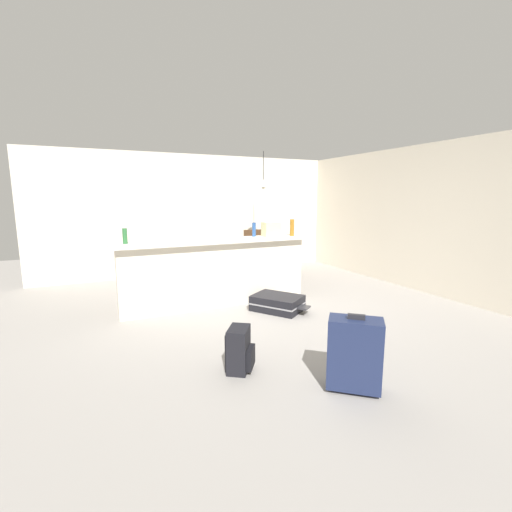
% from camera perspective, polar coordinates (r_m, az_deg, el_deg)
% --- Properties ---
extents(ground_plane, '(13.00, 13.00, 0.05)m').
position_cam_1_polar(ground_plane, '(5.07, 0.93, -9.38)').
color(ground_plane, gray).
extents(wall_back, '(6.60, 0.10, 2.50)m').
position_cam_1_polar(wall_back, '(7.66, -9.25, 6.69)').
color(wall_back, silver).
rests_on(wall_back, ground_plane).
extents(wall_right, '(0.10, 6.00, 2.50)m').
position_cam_1_polar(wall_right, '(6.93, 23.16, 5.75)').
color(wall_right, silver).
rests_on(wall_right, ground_plane).
extents(partition_half_wall, '(2.80, 0.20, 0.96)m').
position_cam_1_polar(partition_half_wall, '(5.24, -6.27, -3.05)').
color(partition_half_wall, silver).
rests_on(partition_half_wall, ground_plane).
extents(bar_countertop, '(2.96, 0.40, 0.05)m').
position_cam_1_polar(bar_countertop, '(5.15, -6.37, 2.45)').
color(bar_countertop, white).
rests_on(bar_countertop, partition_half_wall).
extents(bottle_green, '(0.06, 0.06, 0.20)m').
position_cam_1_polar(bottle_green, '(4.93, -20.58, 3.07)').
color(bottle_green, '#2D6B38').
rests_on(bottle_green, bar_countertop).
extents(bottle_white, '(0.06, 0.06, 0.24)m').
position_cam_1_polar(bottle_white, '(5.01, -13.42, 3.70)').
color(bottle_white, silver).
rests_on(bottle_white, bar_countertop).
extents(bottle_clear, '(0.06, 0.06, 0.26)m').
position_cam_1_polar(bottle_clear, '(5.16, -6.83, 4.16)').
color(bottle_clear, silver).
rests_on(bottle_clear, bar_countertop).
extents(bottle_blue, '(0.06, 0.06, 0.22)m').
position_cam_1_polar(bottle_blue, '(5.46, -0.33, 4.33)').
color(bottle_blue, '#284C89').
rests_on(bottle_blue, bar_countertop).
extents(bottle_amber, '(0.07, 0.07, 0.26)m').
position_cam_1_polar(bottle_amber, '(5.58, 5.89, 4.63)').
color(bottle_amber, '#9E661E').
rests_on(bottle_amber, bar_countertop).
extents(grocery_bag, '(0.26, 0.18, 0.22)m').
position_cam_1_polar(grocery_bag, '(5.49, 2.46, 4.36)').
color(grocery_bag, beige).
rests_on(grocery_bag, bar_countertop).
extents(dining_table, '(1.10, 0.80, 0.74)m').
position_cam_1_polar(dining_table, '(7.11, 0.74, 1.70)').
color(dining_table, '#332319').
rests_on(dining_table, ground_plane).
extents(dining_chair_near_partition, '(0.46, 0.46, 0.93)m').
position_cam_1_polar(dining_chair_near_partition, '(6.65, 1.98, 0.01)').
color(dining_chair_near_partition, '#4C331E').
rests_on(dining_chair_near_partition, ground_plane).
extents(dining_chair_far_side, '(0.43, 0.43, 0.93)m').
position_cam_1_polar(dining_chair_far_side, '(7.67, -0.80, 1.29)').
color(dining_chair_far_side, '#4C331E').
rests_on(dining_chair_far_side, ground_plane).
extents(pendant_lamp, '(0.34, 0.34, 0.73)m').
position_cam_1_polar(pendant_lamp, '(7.01, 1.20, 11.77)').
color(pendant_lamp, black).
extents(suitcase_flat_black, '(0.80, 0.87, 0.22)m').
position_cam_1_polar(suitcase_flat_black, '(5.11, 3.53, -7.64)').
color(suitcase_flat_black, black).
rests_on(suitcase_flat_black, ground_plane).
extents(suitcase_upright_navy, '(0.49, 0.47, 0.67)m').
position_cam_1_polar(suitcase_upright_navy, '(3.15, 15.75, -15.02)').
color(suitcase_upright_navy, '#1E284C').
rests_on(suitcase_upright_navy, ground_plane).
extents(backpack_black, '(0.33, 0.34, 0.42)m').
position_cam_1_polar(backpack_black, '(3.40, -2.70, -15.07)').
color(backpack_black, black).
rests_on(backpack_black, ground_plane).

